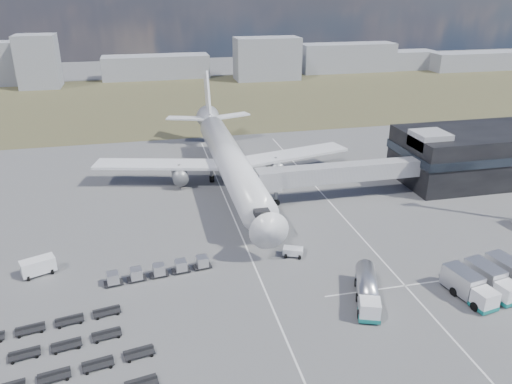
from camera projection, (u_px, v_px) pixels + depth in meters
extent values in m
plane|color=#565659|center=(270.00, 268.00, 68.58)|extent=(420.00, 420.00, 0.00)
cube|color=#4A492C|center=(189.00, 100.00, 167.45)|extent=(420.00, 90.00, 0.01)
cube|color=silver|center=(249.00, 252.00, 72.67)|extent=(0.25, 110.00, 0.01)
cube|color=silver|center=(363.00, 239.00, 76.36)|extent=(0.25, 110.00, 0.01)
cube|color=silver|center=(467.00, 277.00, 66.53)|extent=(40.00, 0.25, 0.01)
cube|color=black|center=(476.00, 155.00, 98.08)|extent=(30.00, 16.00, 10.00)
cube|color=#262D38|center=(477.00, 149.00, 97.62)|extent=(30.40, 16.40, 1.60)
cube|color=#939399|center=(430.00, 140.00, 92.08)|extent=(6.00, 6.00, 3.00)
cube|color=#939399|center=(340.00, 173.00, 88.75)|extent=(29.80, 3.00, 3.00)
cube|color=#939399|center=(268.00, 180.00, 85.55)|extent=(4.00, 3.60, 3.40)
cylinder|color=slate|center=(276.00, 192.00, 87.30)|extent=(0.70, 0.70, 5.10)
cylinder|color=black|center=(276.00, 202.00, 88.11)|extent=(1.40, 0.90, 1.40)
cylinder|color=white|center=(231.00, 162.00, 93.50)|extent=(5.60, 48.00, 5.60)
cone|color=white|center=(265.00, 223.00, 69.68)|extent=(5.60, 5.00, 5.60)
cone|color=white|center=(210.00, 121.00, 118.35)|extent=(5.60, 8.00, 5.60)
cube|color=black|center=(261.00, 212.00, 71.17)|extent=(2.20, 2.00, 0.80)
cube|color=white|center=(160.00, 164.00, 95.79)|extent=(25.59, 11.38, 0.50)
cube|color=white|center=(290.00, 155.00, 101.13)|extent=(25.59, 11.38, 0.50)
cylinder|color=slate|center=(180.00, 175.00, 95.37)|extent=(3.00, 5.00, 3.00)
cylinder|color=slate|center=(276.00, 167.00, 99.27)|extent=(3.00, 5.00, 3.00)
cube|color=white|center=(186.00, 118.00, 118.87)|extent=(9.49, 5.63, 0.35)
cube|color=white|center=(231.00, 116.00, 121.13)|extent=(9.49, 5.63, 0.35)
cube|color=white|center=(207.00, 94.00, 118.84)|extent=(0.50, 9.06, 11.45)
cylinder|color=slate|center=(256.00, 231.00, 76.19)|extent=(0.50, 0.50, 2.50)
cylinder|color=slate|center=(212.00, 176.00, 98.00)|extent=(0.60, 0.60, 2.50)
cylinder|color=slate|center=(244.00, 173.00, 99.32)|extent=(0.60, 0.60, 2.50)
cylinder|color=black|center=(256.00, 235.00, 76.48)|extent=(0.50, 1.20, 1.20)
cube|color=gray|center=(38.00, 61.00, 183.95)|extent=(14.32, 12.00, 19.11)
cube|color=gray|center=(139.00, 67.00, 202.51)|extent=(28.82, 12.00, 9.17)
cube|color=gray|center=(189.00, 66.00, 207.25)|extent=(15.54, 12.00, 9.13)
cube|color=gray|center=(267.00, 59.00, 200.27)|extent=(25.78, 12.00, 16.47)
cube|color=gray|center=(347.00, 58.00, 219.11)|extent=(41.67, 12.00, 12.03)
cube|color=gray|center=(387.00, 61.00, 224.65)|extent=(44.29, 12.00, 8.01)
cube|color=gray|center=(480.00, 61.00, 225.08)|extent=(47.27, 12.00, 7.72)
cube|color=white|center=(370.00, 309.00, 57.66)|extent=(3.05, 3.05, 2.27)
cube|color=#136F6B|center=(369.00, 316.00, 58.00)|extent=(3.18, 3.18, 0.49)
cylinder|color=silver|center=(367.00, 283.00, 61.91)|extent=(4.91, 7.81, 2.47)
cube|color=slate|center=(366.00, 291.00, 62.35)|extent=(4.82, 7.78, 0.35)
cylinder|color=black|center=(367.00, 299.00, 61.09)|extent=(2.79, 1.92, 1.09)
cube|color=white|center=(293.00, 252.00, 71.45)|extent=(3.21, 2.55, 1.32)
cube|color=white|center=(38.00, 267.00, 66.80)|extent=(4.75, 3.43, 2.31)
cube|color=white|center=(226.00, 159.00, 105.65)|extent=(2.68, 6.55, 3.04)
cube|color=#136F6B|center=(226.00, 165.00, 106.13)|extent=(2.79, 6.66, 0.49)
cube|color=white|center=(485.00, 300.00, 59.49)|extent=(2.84, 2.75, 2.36)
cube|color=#136F6B|center=(483.00, 306.00, 59.84)|extent=(2.96, 2.87, 0.48)
cube|color=silver|center=(462.00, 281.00, 62.51)|extent=(3.39, 5.30, 2.79)
cube|color=white|center=(507.00, 293.00, 60.79)|extent=(2.84, 2.75, 2.36)
cube|color=#136F6B|center=(506.00, 299.00, 61.15)|extent=(2.96, 2.87, 0.48)
cube|color=silver|center=(484.00, 274.00, 63.81)|extent=(3.39, 5.30, 2.79)
cube|color=silver|center=(505.00, 269.00, 65.12)|extent=(3.39, 5.30, 2.79)
cube|color=black|center=(114.00, 283.00, 64.78)|extent=(2.59, 1.79, 0.17)
cube|color=silver|center=(113.00, 278.00, 64.48)|extent=(1.67, 1.67, 1.39)
cube|color=black|center=(137.00, 279.00, 65.74)|extent=(2.59, 1.79, 0.17)
cube|color=silver|center=(136.00, 273.00, 65.44)|extent=(1.67, 1.67, 1.39)
cube|color=black|center=(159.00, 274.00, 66.70)|extent=(2.59, 1.79, 0.17)
cube|color=silver|center=(159.00, 269.00, 66.40)|extent=(1.67, 1.67, 1.39)
cube|color=black|center=(181.00, 270.00, 67.66)|extent=(2.59, 1.79, 0.17)
cube|color=silver|center=(181.00, 265.00, 67.35)|extent=(1.67, 1.67, 1.39)
cube|color=black|center=(202.00, 266.00, 68.62)|extent=(2.59, 1.79, 0.17)
cube|color=silver|center=(202.00, 261.00, 68.31)|extent=(1.67, 1.67, 1.39)
cube|color=black|center=(24.00, 383.00, 48.46)|extent=(25.06, 6.09, 0.76)
cube|color=black|center=(24.00, 354.00, 52.20)|extent=(20.93, 5.33, 0.76)
cube|color=black|center=(24.00, 329.00, 55.93)|extent=(20.93, 5.33, 0.76)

